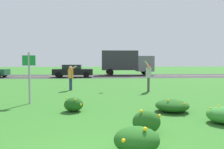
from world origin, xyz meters
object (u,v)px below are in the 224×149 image
at_px(sign_post_near_path, 29,72).
at_px(frisbee_red, 107,74).
at_px(person_catcher_red_cap_gray_shirt, 148,75).
at_px(car_black_center_left, 73,71).
at_px(person_thrower_orange_shirt, 71,76).
at_px(box_truck_gray, 126,61).

bearing_deg(sign_post_near_path, frisbee_red, 46.84).
bearing_deg(frisbee_red, sign_post_near_path, -133.16).
bearing_deg(sign_post_near_path, person_catcher_red_cap_gray_shirt, 30.20).
distance_m(person_catcher_red_cap_gray_shirt, car_black_center_left, 13.97).
relative_size(sign_post_near_path, car_black_center_left, 0.50).
distance_m(person_thrower_orange_shirt, box_truck_gray, 16.08).
height_order(person_thrower_orange_shirt, box_truck_gray, box_truck_gray).
xyz_separation_m(frisbee_red, car_black_center_left, (-3.41, 12.40, -0.32)).
bearing_deg(person_catcher_red_cap_gray_shirt, frisbee_red, 174.73).
xyz_separation_m(person_thrower_orange_shirt, person_catcher_red_cap_gray_shirt, (4.80, -0.91, 0.09)).
distance_m(sign_post_near_path, frisbee_red, 5.16).
distance_m(sign_post_near_path, car_black_center_left, 16.17).
xyz_separation_m(person_catcher_red_cap_gray_shirt, box_truck_gray, (0.66, 16.01, 0.79)).
distance_m(person_catcher_red_cap_gray_shirt, frisbee_red, 2.54).
height_order(car_black_center_left, box_truck_gray, box_truck_gray).
xyz_separation_m(frisbee_red, box_truck_gray, (3.19, 15.78, 0.75)).
relative_size(person_thrower_orange_shirt, car_black_center_left, 0.35).
bearing_deg(box_truck_gray, car_black_center_left, -152.93).
height_order(sign_post_near_path, box_truck_gray, box_truck_gray).
height_order(frisbee_red, car_black_center_left, car_black_center_left).
relative_size(sign_post_near_path, box_truck_gray, 0.33).
height_order(person_catcher_red_cap_gray_shirt, box_truck_gray, box_truck_gray).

